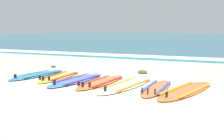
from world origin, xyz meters
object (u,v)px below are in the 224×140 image
at_px(surfboard_6, 187,90).
at_px(surfboard_4, 127,85).
at_px(surfboard_3, 101,82).
at_px(surfboard_0, 38,75).
at_px(surfboard_5, 157,88).
at_px(surfboard_1, 59,77).
at_px(surfboard_2, 77,80).

bearing_deg(surfboard_6, surfboard_4, -179.61).
height_order(surfboard_3, surfboard_4, same).
relative_size(surfboard_0, surfboard_5, 1.10).
bearing_deg(surfboard_1, surfboard_4, -8.54).
relative_size(surfboard_0, surfboard_4, 0.89).
bearing_deg(surfboard_1, surfboard_2, -18.52).
bearing_deg(surfboard_5, surfboard_1, 173.21).
distance_m(surfboard_4, surfboard_6, 1.48).
bearing_deg(surfboard_6, surfboard_2, 178.46).
height_order(surfboard_1, surfboard_2, same).
bearing_deg(surfboard_2, surfboard_5, -2.83).
bearing_deg(surfboard_0, surfboard_4, -6.75).
xyz_separation_m(surfboard_2, surfboard_4, (1.51, -0.09, -0.00)).
bearing_deg(surfboard_3, surfboard_0, 173.90).
bearing_deg(surfboard_3, surfboard_6, -2.71).
height_order(surfboard_3, surfboard_6, same).
height_order(surfboard_0, surfboard_5, same).
distance_m(surfboard_1, surfboard_3, 1.50).
xyz_separation_m(surfboard_0, surfboard_1, (0.81, -0.02, 0.00)).
xyz_separation_m(surfboard_4, surfboard_5, (0.78, -0.02, 0.00)).
distance_m(surfboard_2, surfboard_3, 0.75).
bearing_deg(surfboard_4, surfboard_5, -1.70).
bearing_deg(surfboard_0, surfboard_3, -6.10).
distance_m(surfboard_2, surfboard_5, 2.30).
xyz_separation_m(surfboard_3, surfboard_5, (1.54, -0.14, 0.00)).
relative_size(surfboard_4, surfboard_5, 1.24).
relative_size(surfboard_3, surfboard_5, 1.12).
xyz_separation_m(surfboard_2, surfboard_3, (0.75, 0.03, 0.00)).
bearing_deg(surfboard_4, surfboard_3, 171.33).
distance_m(surfboard_1, surfboard_4, 2.27).
relative_size(surfboard_0, surfboard_1, 1.07).
xyz_separation_m(surfboard_3, surfboard_6, (2.24, -0.11, -0.00)).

